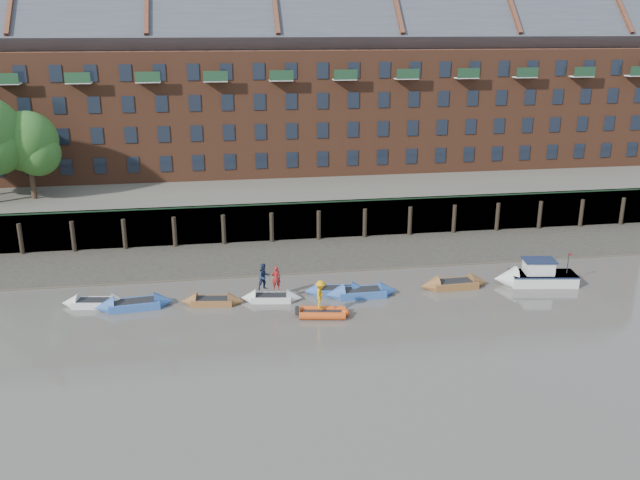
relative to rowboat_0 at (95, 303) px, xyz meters
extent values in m
plane|color=#5E5750|center=(14.68, -10.18, -0.22)|extent=(220.00, 220.00, 0.00)
cube|color=#3D382F|center=(14.68, 7.82, -0.22)|extent=(110.00, 8.00, 0.50)
cube|color=#4C4336|center=(14.68, 4.42, -0.22)|extent=(110.00, 1.60, 0.10)
cube|color=#2D2A26|center=(14.68, 12.22, 1.38)|extent=(110.00, 0.80, 3.20)
cylinder|color=black|center=(-7.32, 11.57, 1.08)|extent=(0.36, 0.36, 2.60)
cylinder|color=black|center=(-3.32, 11.57, 1.08)|extent=(0.36, 0.36, 2.60)
cylinder|color=black|center=(0.68, 11.57, 1.08)|extent=(0.36, 0.36, 2.60)
cylinder|color=black|center=(4.68, 11.57, 1.08)|extent=(0.36, 0.36, 2.60)
cylinder|color=black|center=(8.68, 11.57, 1.08)|extent=(0.36, 0.36, 2.60)
cylinder|color=black|center=(12.68, 11.57, 1.08)|extent=(0.36, 0.36, 2.60)
cylinder|color=black|center=(16.68, 11.57, 1.08)|extent=(0.36, 0.36, 2.60)
cylinder|color=black|center=(20.68, 11.57, 1.08)|extent=(0.36, 0.36, 2.60)
cylinder|color=black|center=(24.68, 11.57, 1.08)|extent=(0.36, 0.36, 2.60)
cylinder|color=black|center=(28.68, 11.57, 1.08)|extent=(0.36, 0.36, 2.60)
cylinder|color=black|center=(32.68, 11.57, 1.08)|extent=(0.36, 0.36, 2.60)
cylinder|color=black|center=(36.68, 11.57, 1.08)|extent=(0.36, 0.36, 2.60)
cylinder|color=black|center=(40.68, 11.57, 1.08)|extent=(0.36, 0.36, 2.60)
cylinder|color=black|center=(44.68, 11.57, 1.08)|extent=(0.36, 0.36, 2.60)
cube|color=#264C2D|center=(14.68, 11.92, 3.03)|extent=(110.00, 0.06, 0.10)
cube|color=#5E594D|center=(14.68, 25.82, 1.38)|extent=(110.00, 28.00, 3.20)
cube|color=brown|center=(14.68, 26.82, 8.98)|extent=(80.00, 10.00, 12.00)
cube|color=#42444C|center=(14.68, 26.82, 16.18)|extent=(80.60, 15.56, 15.56)
cube|color=black|center=(-8.32, 21.80, 4.78)|extent=(1.10, 0.12, 1.50)
cube|color=black|center=(-5.32, 21.80, 4.78)|extent=(1.10, 0.12, 1.50)
cube|color=black|center=(-2.32, 21.80, 4.78)|extent=(1.10, 0.12, 1.50)
cube|color=black|center=(0.68, 21.80, 4.78)|extent=(1.10, 0.12, 1.50)
cube|color=black|center=(3.68, 21.80, 4.78)|extent=(1.10, 0.12, 1.50)
cube|color=black|center=(6.68, 21.80, 4.78)|extent=(1.10, 0.12, 1.50)
cube|color=black|center=(9.68, 21.80, 4.78)|extent=(1.10, 0.12, 1.50)
cube|color=black|center=(12.68, 21.80, 4.78)|extent=(1.10, 0.12, 1.50)
cube|color=black|center=(15.68, 21.80, 4.78)|extent=(1.10, 0.12, 1.50)
cube|color=black|center=(18.68, 21.80, 4.78)|extent=(1.10, 0.12, 1.50)
cube|color=black|center=(21.68, 21.80, 4.78)|extent=(1.10, 0.12, 1.50)
cube|color=black|center=(24.68, 21.80, 4.78)|extent=(1.10, 0.12, 1.50)
cube|color=black|center=(27.68, 21.80, 4.78)|extent=(1.10, 0.12, 1.50)
cube|color=black|center=(30.68, 21.80, 4.78)|extent=(1.10, 0.12, 1.50)
cube|color=black|center=(33.68, 21.80, 4.78)|extent=(1.10, 0.12, 1.50)
cube|color=black|center=(36.68, 21.80, 4.78)|extent=(1.10, 0.12, 1.50)
cube|color=black|center=(39.68, 21.80, 4.78)|extent=(1.10, 0.12, 1.50)
cube|color=black|center=(42.68, 21.80, 4.78)|extent=(1.10, 0.12, 1.50)
cube|color=black|center=(45.68, 21.80, 4.78)|extent=(1.10, 0.12, 1.50)
cube|color=black|center=(48.68, 21.80, 4.78)|extent=(1.10, 0.12, 1.50)
cube|color=black|center=(51.68, 21.80, 4.78)|extent=(1.10, 0.12, 1.50)
cube|color=black|center=(-8.32, 21.80, 7.58)|extent=(1.10, 0.12, 1.50)
cube|color=black|center=(-5.32, 21.80, 7.58)|extent=(1.10, 0.12, 1.50)
cube|color=black|center=(-2.32, 21.80, 7.58)|extent=(1.10, 0.12, 1.50)
cube|color=black|center=(0.68, 21.80, 7.58)|extent=(1.10, 0.12, 1.50)
cube|color=black|center=(3.68, 21.80, 7.58)|extent=(1.10, 0.12, 1.50)
cube|color=black|center=(6.68, 21.80, 7.58)|extent=(1.10, 0.12, 1.50)
cube|color=black|center=(9.68, 21.80, 7.58)|extent=(1.10, 0.12, 1.50)
cube|color=black|center=(12.68, 21.80, 7.58)|extent=(1.10, 0.12, 1.50)
cube|color=black|center=(15.68, 21.80, 7.58)|extent=(1.10, 0.12, 1.50)
cube|color=black|center=(18.68, 21.80, 7.58)|extent=(1.10, 0.12, 1.50)
cube|color=black|center=(21.68, 21.80, 7.58)|extent=(1.10, 0.12, 1.50)
cube|color=black|center=(24.68, 21.80, 7.58)|extent=(1.10, 0.12, 1.50)
cube|color=black|center=(27.68, 21.80, 7.58)|extent=(1.10, 0.12, 1.50)
cube|color=black|center=(30.68, 21.80, 7.58)|extent=(1.10, 0.12, 1.50)
cube|color=black|center=(33.68, 21.80, 7.58)|extent=(1.10, 0.12, 1.50)
cube|color=black|center=(36.68, 21.80, 7.58)|extent=(1.10, 0.12, 1.50)
cube|color=black|center=(39.68, 21.80, 7.58)|extent=(1.10, 0.12, 1.50)
cube|color=black|center=(42.68, 21.80, 7.58)|extent=(1.10, 0.12, 1.50)
cube|color=black|center=(45.68, 21.80, 7.58)|extent=(1.10, 0.12, 1.50)
cube|color=black|center=(48.68, 21.80, 7.58)|extent=(1.10, 0.12, 1.50)
cube|color=black|center=(51.68, 21.80, 7.58)|extent=(1.10, 0.12, 1.50)
cube|color=black|center=(-8.32, 21.80, 10.38)|extent=(1.10, 0.12, 1.50)
cube|color=black|center=(-5.32, 21.80, 10.38)|extent=(1.10, 0.12, 1.50)
cube|color=black|center=(-2.32, 21.80, 10.38)|extent=(1.10, 0.12, 1.50)
cube|color=black|center=(0.68, 21.80, 10.38)|extent=(1.10, 0.12, 1.50)
cube|color=black|center=(3.68, 21.80, 10.38)|extent=(1.10, 0.12, 1.50)
cube|color=black|center=(6.68, 21.80, 10.38)|extent=(1.10, 0.12, 1.50)
cube|color=black|center=(9.68, 21.80, 10.38)|extent=(1.10, 0.12, 1.50)
cube|color=black|center=(12.68, 21.80, 10.38)|extent=(1.10, 0.12, 1.50)
cube|color=black|center=(15.68, 21.80, 10.38)|extent=(1.10, 0.12, 1.50)
cube|color=black|center=(18.68, 21.80, 10.38)|extent=(1.10, 0.12, 1.50)
cube|color=black|center=(21.68, 21.80, 10.38)|extent=(1.10, 0.12, 1.50)
cube|color=black|center=(24.68, 21.80, 10.38)|extent=(1.10, 0.12, 1.50)
cube|color=black|center=(27.68, 21.80, 10.38)|extent=(1.10, 0.12, 1.50)
cube|color=black|center=(30.68, 21.80, 10.38)|extent=(1.10, 0.12, 1.50)
cube|color=black|center=(33.68, 21.80, 10.38)|extent=(1.10, 0.12, 1.50)
cube|color=black|center=(36.68, 21.80, 10.38)|extent=(1.10, 0.12, 1.50)
cube|color=black|center=(39.68, 21.80, 10.38)|extent=(1.10, 0.12, 1.50)
cube|color=black|center=(42.68, 21.80, 10.38)|extent=(1.10, 0.12, 1.50)
cube|color=black|center=(45.68, 21.80, 10.38)|extent=(1.10, 0.12, 1.50)
cube|color=black|center=(48.68, 21.80, 10.38)|extent=(1.10, 0.12, 1.50)
cube|color=black|center=(51.68, 21.80, 10.38)|extent=(1.10, 0.12, 1.50)
cube|color=black|center=(-8.32, 21.80, 13.18)|extent=(1.10, 0.12, 1.50)
cube|color=black|center=(-5.32, 21.80, 13.18)|extent=(1.10, 0.12, 1.50)
cube|color=black|center=(-2.32, 21.80, 13.18)|extent=(1.10, 0.12, 1.50)
cube|color=black|center=(0.68, 21.80, 13.18)|extent=(1.10, 0.12, 1.50)
cube|color=black|center=(3.68, 21.80, 13.18)|extent=(1.10, 0.12, 1.50)
cube|color=black|center=(6.68, 21.80, 13.18)|extent=(1.10, 0.12, 1.50)
cube|color=black|center=(9.68, 21.80, 13.18)|extent=(1.10, 0.12, 1.50)
cube|color=black|center=(12.68, 21.80, 13.18)|extent=(1.10, 0.12, 1.50)
cube|color=black|center=(15.68, 21.80, 13.18)|extent=(1.10, 0.12, 1.50)
cube|color=black|center=(18.68, 21.80, 13.18)|extent=(1.10, 0.12, 1.50)
cube|color=black|center=(21.68, 21.80, 13.18)|extent=(1.10, 0.12, 1.50)
cube|color=black|center=(24.68, 21.80, 13.18)|extent=(1.10, 0.12, 1.50)
cube|color=black|center=(27.68, 21.80, 13.18)|extent=(1.10, 0.12, 1.50)
cube|color=black|center=(30.68, 21.80, 13.18)|extent=(1.10, 0.12, 1.50)
cube|color=black|center=(33.68, 21.80, 13.18)|extent=(1.10, 0.12, 1.50)
cube|color=black|center=(36.68, 21.80, 13.18)|extent=(1.10, 0.12, 1.50)
cube|color=black|center=(39.68, 21.80, 13.18)|extent=(1.10, 0.12, 1.50)
cube|color=black|center=(42.68, 21.80, 13.18)|extent=(1.10, 0.12, 1.50)
cube|color=black|center=(45.68, 21.80, 13.18)|extent=(1.10, 0.12, 1.50)
cube|color=black|center=(48.68, 21.80, 13.18)|extent=(1.10, 0.12, 1.50)
cylinder|color=#3A281C|center=(-7.32, 17.32, 4.98)|extent=(0.44, 0.44, 4.00)
sphere|color=#316524|center=(-7.32, 17.32, 7.94)|extent=(5.12, 5.12, 5.12)
cube|color=silver|center=(0.00, 0.00, -0.01)|extent=(2.97, 1.69, 0.44)
cone|color=silver|center=(1.62, -0.25, -0.01)|extent=(1.28, 1.42, 1.27)
cone|color=silver|center=(-1.62, 0.25, -0.01)|extent=(1.28, 1.42, 1.27)
cube|color=black|center=(0.00, 0.00, 0.19)|extent=(2.46, 1.30, 0.06)
cube|color=#3158A2|center=(2.58, -0.72, 0.03)|extent=(3.36, 1.78, 0.50)
cone|color=#3158A2|center=(4.44, -0.53, 0.03)|extent=(1.40, 1.58, 1.45)
cone|color=#3158A2|center=(0.71, -0.92, 0.03)|extent=(1.40, 1.58, 1.45)
cube|color=black|center=(2.58, -0.72, 0.26)|extent=(2.78, 1.37, 0.06)
cube|color=brown|center=(7.60, -0.89, -0.02)|extent=(2.81, 1.58, 0.42)
cone|color=brown|center=(9.14, -1.12, -0.02)|extent=(1.20, 1.34, 1.20)
cone|color=brown|center=(6.06, -0.66, -0.02)|extent=(1.20, 1.34, 1.20)
cube|color=black|center=(7.60, -0.89, 0.17)|extent=(2.33, 1.22, 0.06)
cube|color=silver|center=(11.48, -0.94, -0.02)|extent=(2.79, 1.57, 0.41)
cone|color=silver|center=(13.00, -1.17, -0.02)|extent=(1.19, 1.33, 1.19)
cone|color=silver|center=(9.95, -0.71, -0.02)|extent=(1.19, 1.33, 1.19)
cube|color=black|center=(11.48, -0.94, 0.17)|extent=(2.31, 1.21, 0.06)
cube|color=#3158A2|center=(15.97, -0.39, -0.01)|extent=(2.93, 1.57, 0.44)
cone|color=#3158A2|center=(17.60, -0.57, -0.01)|extent=(1.23, 1.38, 1.27)
cone|color=#3158A2|center=(14.34, -0.22, -0.01)|extent=(1.23, 1.38, 1.27)
cube|color=black|center=(15.97, -0.39, 0.19)|extent=(2.43, 1.20, 0.06)
cube|color=#3158A2|center=(17.61, -1.11, 0.02)|extent=(3.20, 1.46, 0.50)
cone|color=#3158A2|center=(19.46, -1.09, 0.02)|extent=(1.25, 1.45, 1.44)
cone|color=#3158A2|center=(15.75, -1.12, 0.02)|extent=(1.25, 1.45, 1.44)
cube|color=black|center=(17.61, -1.11, 0.25)|extent=(2.66, 1.10, 0.06)
cube|color=brown|center=(24.36, -0.58, 0.02)|extent=(3.20, 1.53, 0.49)
cone|color=brown|center=(26.20, -0.52, 0.02)|extent=(1.27, 1.46, 1.42)
cone|color=brown|center=(22.53, -0.65, 0.02)|extent=(1.27, 1.46, 1.42)
cube|color=black|center=(24.36, -0.58, 0.25)|extent=(2.66, 1.16, 0.06)
cylinder|color=#CC4715|center=(14.54, -3.43, 0.01)|extent=(2.94, 0.98, 0.48)
cylinder|color=#CC4715|center=(14.36, -4.43, 0.01)|extent=(2.94, 0.98, 0.48)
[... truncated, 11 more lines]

